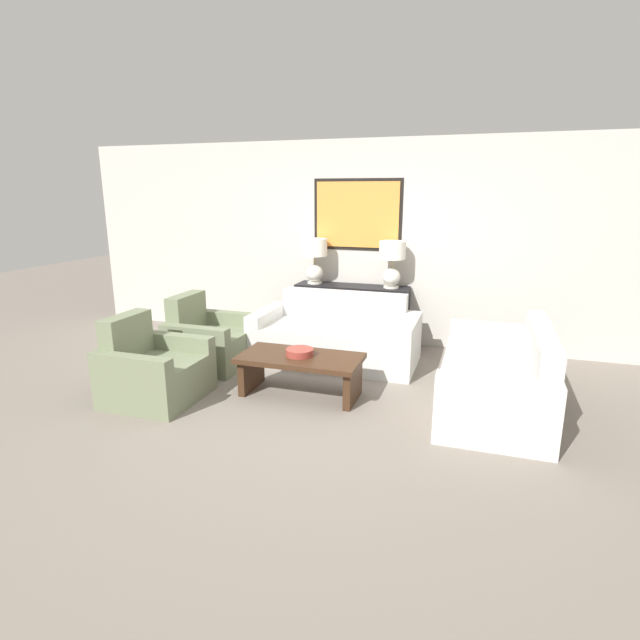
# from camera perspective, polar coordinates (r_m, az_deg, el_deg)

# --- Properties ---
(ground_plane) EXTENTS (20.00, 20.00, 0.00)m
(ground_plane) POSITION_cam_1_polar(r_m,az_deg,el_deg) (4.87, -2.85, -9.70)
(ground_plane) COLOR slate
(back_wall) EXTENTS (8.07, 0.12, 2.65)m
(back_wall) POSITION_cam_1_polar(r_m,az_deg,el_deg) (6.75, 4.34, 8.80)
(back_wall) COLOR beige
(back_wall) RESTS_ON ground_plane
(console_table) EXTENTS (1.49, 0.39, 0.80)m
(console_table) POSITION_cam_1_polar(r_m,az_deg,el_deg) (6.65, 3.62, 0.57)
(console_table) COLOR black
(console_table) RESTS_ON ground_plane
(table_lamp_left) EXTENTS (0.33, 0.33, 0.60)m
(table_lamp_left) POSITION_cam_1_polar(r_m,az_deg,el_deg) (6.66, -0.61, 7.29)
(table_lamp_left) COLOR silver
(table_lamp_left) RESTS_ON console_table
(table_lamp_right) EXTENTS (0.33, 0.33, 0.60)m
(table_lamp_right) POSITION_cam_1_polar(r_m,az_deg,el_deg) (6.40, 8.24, 6.86)
(table_lamp_right) COLOR silver
(table_lamp_right) RESTS_ON console_table
(couch_by_back_wall) EXTENTS (1.93, 0.95, 0.79)m
(couch_by_back_wall) POSITION_cam_1_polar(r_m,az_deg,el_deg) (6.00, 1.84, -2.13)
(couch_by_back_wall) COLOR silver
(couch_by_back_wall) RESTS_ON ground_plane
(couch_by_side) EXTENTS (0.95, 1.93, 0.79)m
(couch_by_side) POSITION_cam_1_polar(r_m,az_deg,el_deg) (5.04, 19.71, -6.30)
(couch_by_side) COLOR silver
(couch_by_side) RESTS_ON ground_plane
(coffee_table) EXTENTS (1.21, 0.61, 0.41)m
(coffee_table) POSITION_cam_1_polar(r_m,az_deg,el_deg) (5.00, -2.26, -5.28)
(coffee_table) COLOR #3D2616
(coffee_table) RESTS_ON ground_plane
(decorative_bowl) EXTENTS (0.28, 0.28, 0.07)m
(decorative_bowl) POSITION_cam_1_polar(r_m,az_deg,el_deg) (4.96, -2.33, -3.69)
(decorative_bowl) COLOR #93382D
(decorative_bowl) RESTS_ON coffee_table
(armchair_near_back_wall) EXTENTS (0.82, 0.87, 0.83)m
(armchair_near_back_wall) POSITION_cam_1_polar(r_m,az_deg,el_deg) (6.02, -12.55, -2.43)
(armchair_near_back_wall) COLOR #707A5B
(armchair_near_back_wall) RESTS_ON ground_plane
(armchair_near_camera) EXTENTS (0.82, 0.87, 0.83)m
(armchair_near_camera) POSITION_cam_1_polar(r_m,az_deg,el_deg) (5.19, -18.49, -5.59)
(armchair_near_camera) COLOR #707A5B
(armchair_near_camera) RESTS_ON ground_plane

